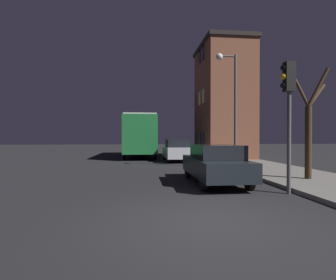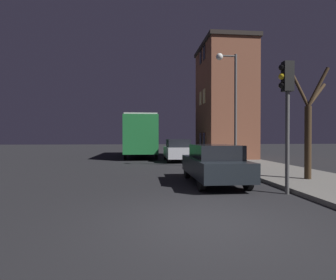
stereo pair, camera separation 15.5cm
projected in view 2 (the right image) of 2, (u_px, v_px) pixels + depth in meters
ground_plane at (206, 222)px, 5.34m from camera, size 120.00×120.00×0.00m
brick_building at (224, 101)px, 21.17m from camera, size 3.83×5.68×9.10m
streetlamp at (231, 93)px, 14.16m from camera, size 1.15×0.37×6.12m
traffic_light at (286, 99)px, 7.92m from camera, size 0.43×0.24×4.02m
bare_tree at (309, 126)px, 10.08m from camera, size 1.46×0.98×4.26m
bus at (141, 133)px, 23.52m from camera, size 2.61×9.37×3.54m
car_near_lane at (214, 163)px, 9.75m from camera, size 1.73×4.19×1.45m
car_mid_lane at (178, 150)px, 18.81m from camera, size 1.72×3.80×1.59m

